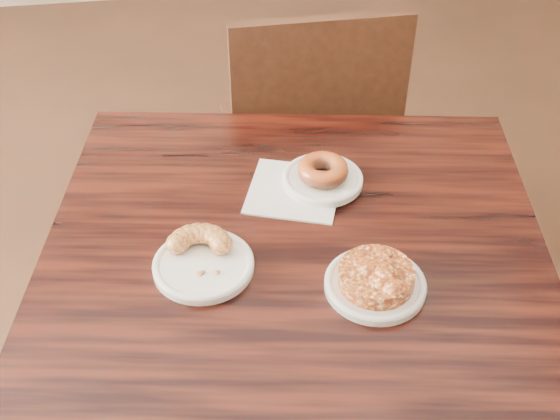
{
  "coord_description": "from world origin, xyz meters",
  "views": [
    {
      "loc": [
        -0.08,
        -1.07,
        1.56
      ],
      "look_at": [
        0.05,
        -0.2,
        0.8
      ],
      "focal_mm": 45.0,
      "sensor_mm": 36.0,
      "label": 1
    }
  ],
  "objects": [
    {
      "name": "cruller_fragment",
      "position": [
        -0.09,
        -0.27,
        0.78
      ],
      "size": [
        0.12,
        0.12,
        0.03
      ],
      "primitive_type": null,
      "color": "brown",
      "rests_on": "plate_cruller"
    },
    {
      "name": "plate_cruller",
      "position": [
        -0.09,
        -0.27,
        0.76
      ],
      "size": [
        0.16,
        0.16,
        0.01
      ],
      "primitive_type": "cylinder",
      "color": "white",
      "rests_on": "cafe_table"
    },
    {
      "name": "plate_donut",
      "position": [
        0.15,
        -0.08,
        0.76
      ],
      "size": [
        0.15,
        0.15,
        0.01
      ],
      "primitive_type": "cylinder",
      "color": "white",
      "rests_on": "napkin"
    },
    {
      "name": "cafe_table",
      "position": [
        0.07,
        -0.26,
        0.38
      ],
      "size": [
        0.97,
        0.97,
        0.75
      ],
      "primitive_type": "cube",
      "rotation": [
        0.0,
        0.0,
        -0.17
      ],
      "color": "black",
      "rests_on": "floor"
    },
    {
      "name": "floor",
      "position": [
        0.0,
        0.0,
        0.0
      ],
      "size": [
        5.0,
        5.0,
        0.0
      ],
      "primitive_type": "plane",
      "color": "black",
      "rests_on": "ground"
    },
    {
      "name": "napkin",
      "position": [
        0.09,
        -0.1,
        0.75
      ],
      "size": [
        0.21,
        0.21,
        0.0
      ],
      "primitive_type": "cube",
      "rotation": [
        0.0,
        0.0,
        -0.33
      ],
      "color": "white",
      "rests_on": "cafe_table"
    },
    {
      "name": "glazed_donut",
      "position": [
        0.15,
        -0.08,
        0.78
      ],
      "size": [
        0.09,
        0.09,
        0.03
      ],
      "primitive_type": "torus",
      "color": "#933915",
      "rests_on": "plate_donut"
    },
    {
      "name": "apple_fritter",
      "position": [
        0.18,
        -0.35,
        0.78
      ],
      "size": [
        0.16,
        0.16,
        0.04
      ],
      "primitive_type": null,
      "color": "#421407",
      "rests_on": "plate_fritter"
    },
    {
      "name": "plate_fritter",
      "position": [
        0.18,
        -0.35,
        0.76
      ],
      "size": [
        0.16,
        0.16,
        0.01
      ],
      "primitive_type": "cylinder",
      "color": "silver",
      "rests_on": "cafe_table"
    },
    {
      "name": "chair_far",
      "position": [
        0.21,
        0.47,
        0.45
      ],
      "size": [
        0.45,
        0.45,
        0.9
      ],
      "primitive_type": null,
      "rotation": [
        0.0,
        0.0,
        3.16
      ],
      "color": "black",
      "rests_on": "floor"
    }
  ]
}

